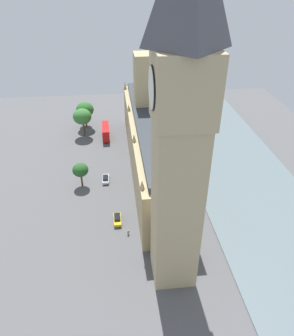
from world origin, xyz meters
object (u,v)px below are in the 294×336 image
Objects in this scene: plane_tree_by_river_gate at (80,170)px; street_lamp_corner at (84,123)px; car_yellow_cab_kerbside at (117,219)px; double_decker_bus_midblock at (106,131)px; parliament_building at (151,140)px; plane_tree_trailing at (85,112)px; car_white_far_end at (106,179)px; pedestrian_under_trees at (128,232)px; plane_tree_near_tower at (82,117)px; clock_tower at (181,130)px; street_lamp_leading at (83,124)px; plane_tree_opposite_hall at (85,110)px.

street_lamp_corner is (0.88, -35.20, -1.13)m from plane_tree_by_river_gate.
street_lamp_corner is at bearing -78.97° from car_yellow_cab_kerbside.
street_lamp_corner reaches higher than double_decker_bus_midblock.
plane_tree_trailing is (22.55, -33.34, -3.36)m from parliament_building.
street_lamp_corner is (7.89, -33.77, 3.45)m from car_white_far_end.
car_white_far_end is 24.20m from pedestrian_under_trees.
plane_tree_by_river_gate is at bearing 91.86° from plane_tree_near_tower.
car_yellow_cab_kerbside is (11.84, 26.77, -8.34)m from parliament_building.
parliament_building reaches higher than plane_tree_by_river_gate.
plane_tree_by_river_gate reaches higher than car_white_far_end.
plane_tree_near_tower is at bearing -71.95° from clock_tower.
parliament_building reaches higher than street_lamp_leading.
street_lamp_corner is (22.61, -25.64, -4.88)m from parliament_building.
parliament_building is 15.60× the size of car_white_far_end.
clock_tower reaches higher than double_decker_bus_midblock.
plane_tree_near_tower is (10.97, -50.44, 7.08)m from car_yellow_cab_kerbside.
street_lamp_corner is (-0.20, -1.97, -3.62)m from plane_tree_near_tower.
clock_tower is at bearing 108.05° from plane_tree_near_tower.
clock_tower is 75.79m from plane_tree_near_tower.
plane_tree_trailing is at bearing -55.92° from parliament_building.
clock_tower is at bearing 105.97° from plane_tree_opposite_hall.
street_lamp_corner reaches higher than pedestrian_under_trees.
double_decker_bus_midblock is 9.72m from street_lamp_leading.
plane_tree_by_river_gate is (7.01, 1.43, 4.59)m from car_white_far_end.
parliament_building is at bearing 123.43° from double_decker_bus_midblock.
parliament_building is 34.17m from pedestrian_under_trees.
clock_tower reaches higher than plane_tree_trailing.
plane_tree_by_river_gate is at bearing 75.74° from double_decker_bus_midblock.
street_lamp_leading is at bearing -48.21° from parliament_building.
clock_tower is at bearing 105.74° from plane_tree_trailing.
plane_tree_by_river_gate is 35.23m from street_lamp_corner.
plane_tree_trailing is at bearing -74.26° from clock_tower.
clock_tower is 50.69m from car_white_far_end.
clock_tower reaches higher than pedestrian_under_trees.
plane_tree_trailing is (7.83, -41.46, 4.98)m from car_white_far_end.
car_yellow_cab_kerbside is at bearing 101.61° from street_lamp_corner.
street_lamp_leading is (0.11, -1.98, -3.74)m from plane_tree_near_tower.
car_yellow_cab_kerbside is at bearing 100.16° from plane_tree_opposite_hall.
car_white_far_end is 33.56m from plane_tree_near_tower.
parliament_building is 24.03m from plane_tree_by_river_gate.
double_decker_bus_midblock is at bearing 163.15° from plane_tree_near_tower.
street_lamp_leading is at bearing -72.34° from clock_tower.
clock_tower is 10.83× the size of street_lamp_leading.
car_white_far_end is at bearing -168.46° from plane_tree_by_river_gate.
double_decker_bus_midblock is 14.99m from plane_tree_trailing.
plane_tree_near_tower is at bearing -88.14° from plane_tree_by_river_gate.
pedestrian_under_trees is at bearing -55.01° from clock_tower.
plane_tree_by_river_gate is (-0.82, 42.90, -0.39)m from plane_tree_trailing.
clock_tower is at bearing 89.06° from parliament_building.
parliament_building is 37.92m from plane_tree_opposite_hall.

